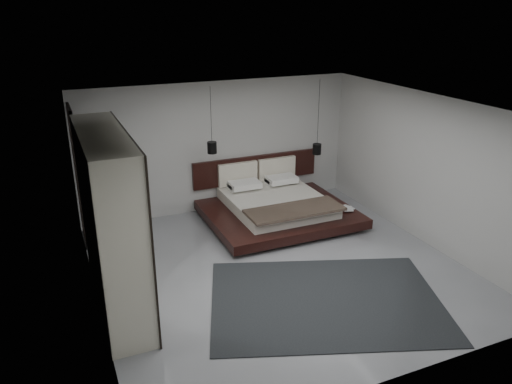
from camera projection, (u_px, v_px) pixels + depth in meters
name	position (u px, v px, depth m)	size (l,w,h in m)	color
floor	(279.00, 268.00, 8.63)	(6.00, 6.00, 0.00)	#93959B
ceiling	(282.00, 107.00, 7.64)	(6.00, 6.00, 0.00)	white
wall_back	(219.00, 147.00, 10.71)	(6.00, 6.00, 0.00)	#AFAFAD
wall_front	(398.00, 280.00, 5.56)	(6.00, 6.00, 0.00)	#AFAFAD
wall_left	(89.00, 223.00, 7.02)	(6.00, 6.00, 0.00)	#AFAFAD
wall_right	(426.00, 170.00, 9.25)	(6.00, 6.00, 0.00)	#AFAFAD
lattice_screen	(78.00, 177.00, 9.18)	(0.05, 0.90, 2.60)	black
bed	(276.00, 206.00, 10.47)	(2.95, 2.46, 1.11)	black
book_lower	(343.00, 209.00, 10.34)	(0.22, 0.29, 0.03)	#99724C
book_upper	(343.00, 209.00, 10.30)	(0.20, 0.28, 0.02)	#99724C
pendant_left	(212.00, 147.00, 9.98)	(0.19, 0.19, 1.34)	black
pendant_right	(317.00, 149.00, 10.98)	(0.19, 0.19, 1.64)	black
wardrobe	(111.00, 223.00, 7.18)	(0.64, 2.72, 2.67)	silver
rug	(326.00, 300.00, 7.68)	(3.50, 2.50, 0.02)	black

